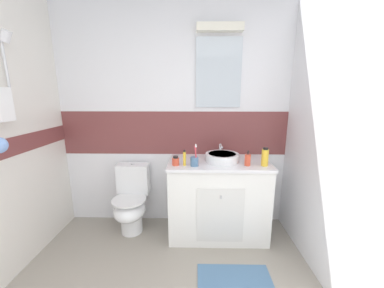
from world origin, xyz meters
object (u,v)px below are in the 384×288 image
Objects in this scene: shampoo_bottle_tall at (265,157)px; sink_basin at (222,157)px; soap_dispenser at (248,160)px; hair_gel_jar at (176,161)px; toothbrush_cup at (195,161)px; toothpaste_tube_upright at (184,158)px; toilet at (131,201)px.

sink_basin is at bearing 161.30° from shampoo_bottle_tall.
hair_gel_jar is (-0.71, -0.00, -0.02)m from soap_dispenser.
shampoo_bottle_tall is at bearing -0.00° from hair_gel_jar.
toothbrush_cup is 0.53m from soap_dispenser.
toothbrush_cup reaches higher than toothpaste_tube_upright.
toilet is at bearing 160.99° from hair_gel_jar.
soap_dispenser reaches higher than sink_basin.
toothbrush_cup reaches higher than sink_basin.
shampoo_bottle_tall is 1.97× the size of hair_gel_jar.
toothbrush_cup is at bearing -7.22° from toothpaste_tube_upright.
shampoo_bottle_tall is (0.69, 0.02, 0.03)m from toothbrush_cup.
toothpaste_tube_upright reaches higher than hair_gel_jar.
sink_basin is at bearing -2.57° from toilet.
hair_gel_jar reaches higher than toilet.
toothbrush_cup is 0.10m from toothpaste_tube_upright.
toilet is at bearing 162.88° from toothpaste_tube_upright.
shampoo_bottle_tall is (1.41, -0.18, 0.58)m from toilet.
soap_dispenser reaches higher than hair_gel_jar.
toilet is 4.84× the size of toothpaste_tube_upright.
toilet is 0.86m from toothpaste_tube_upright.
toilet is (-1.01, 0.05, -0.54)m from sink_basin.
toothbrush_cup reaches higher than hair_gel_jar.
toothbrush_cup is at bearing -177.49° from soap_dispenser.
sink_basin is 2.54× the size of soap_dispenser.
toothpaste_tube_upright reaches higher than toilet.
toilet is at bearing 171.76° from soap_dispenser.
toothbrush_cup is 2.37× the size of hair_gel_jar.
sink_basin is 0.50m from hair_gel_jar.
toothpaste_tube_upright is 1.70× the size of hair_gel_jar.
toilet is 4.17× the size of shampoo_bottle_tall.
sink_basin is 1.14m from toilet.
sink_basin is 0.43m from shampoo_bottle_tall.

